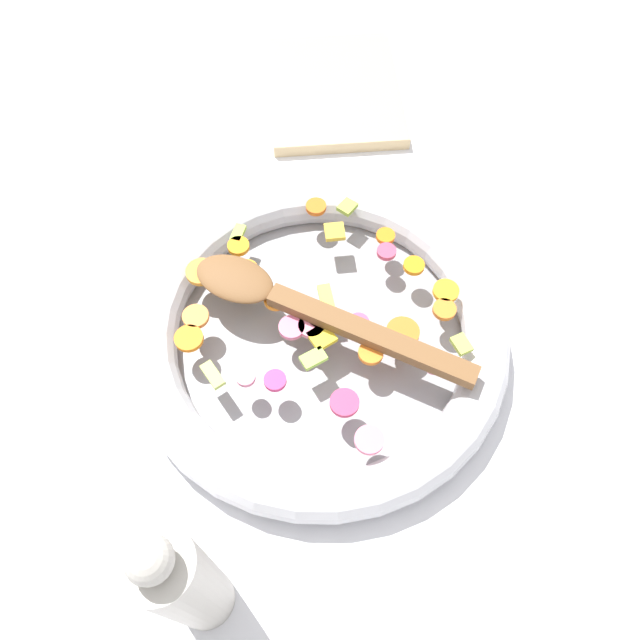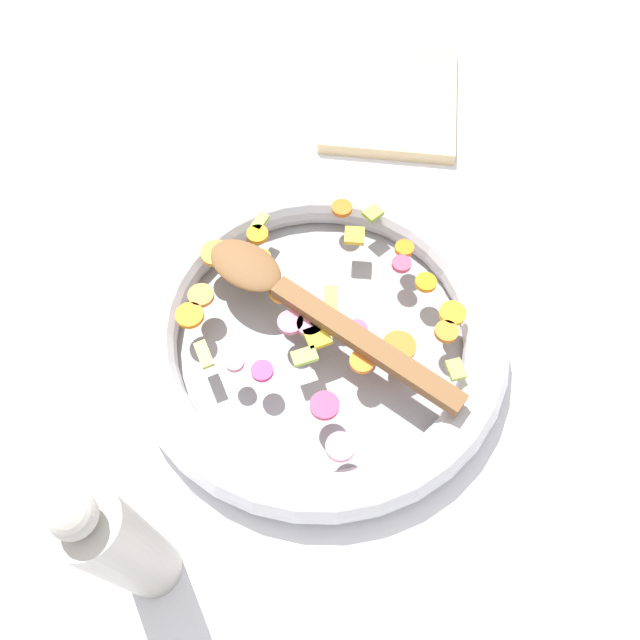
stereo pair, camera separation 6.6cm
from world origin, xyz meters
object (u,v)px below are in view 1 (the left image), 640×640
skillet (320,333)px  wooden_spoon (301,306)px  pepper_mill (184,584)px  cutting_board (334,91)px

skillet → wooden_spoon: 0.05m
skillet → pepper_mill: 0.30m
wooden_spoon → cutting_board: size_ratio=1.30×
skillet → pepper_mill: size_ratio=1.73×
cutting_board → skillet: bearing=172.3°
skillet → cutting_board: skillet is taller
wooden_spoon → pepper_mill: size_ratio=1.24×
pepper_mill → cutting_board: size_ratio=1.05×
skillet → cutting_board: bearing=-7.7°
cutting_board → wooden_spoon: bearing=169.3°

